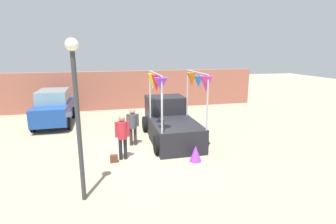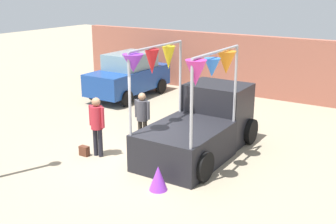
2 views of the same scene
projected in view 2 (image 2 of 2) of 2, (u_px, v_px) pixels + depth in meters
The scene contains 8 objects.
ground_plane at pixel (140, 160), 11.65m from camera, with size 60.00×60.00×0.00m, color gray.
vendor_truck at pixel (202, 122), 12.03m from camera, with size 2.36×4.12×3.13m.
parked_car at pixel (129, 75), 17.98m from camera, with size 1.88×4.00×1.88m.
person_customer at pixel (97, 121), 11.62m from camera, with size 0.53×0.34×1.71m.
person_vendor at pixel (142, 114), 12.51m from camera, with size 0.53×0.34×1.61m.
handbag at pixel (84, 151), 11.90m from camera, with size 0.28×0.16×0.28m, color #592D1E.
brick_boundary_wall at pixel (254, 66), 18.03m from camera, with size 18.00×0.36×2.60m, color #9E5947.
folded_kite_bundle_violet at pixel (158, 178), 9.87m from camera, with size 0.44×0.44×0.60m, color purple.
Camera 2 is at (6.40, -8.69, 4.65)m, focal length 45.00 mm.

